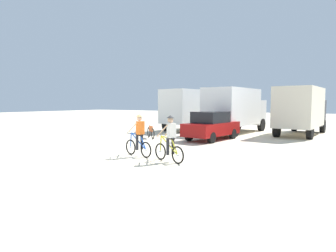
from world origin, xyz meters
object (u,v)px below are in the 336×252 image
at_px(box_truck_cream_rv, 301,109).
at_px(cyclist_cowboy_hat, 170,140).
at_px(box_truck_white_box, 193,108).
at_px(bicycle_spare, 151,132).
at_px(box_truck_avon_van, 236,108).
at_px(sedan_parked, 211,126).
at_px(cyclist_orange_shirt, 139,137).

bearing_deg(box_truck_cream_rv, cyclist_cowboy_hat, -102.98).
height_order(box_truck_white_box, box_truck_cream_rv, same).
bearing_deg(cyclist_cowboy_hat, bicycle_spare, 130.78).
xyz_separation_m(box_truck_avon_van, sedan_parked, (0.13, -4.85, -0.99)).
relative_size(cyclist_cowboy_hat, bicycle_spare, 1.34).
xyz_separation_m(sedan_parked, bicycle_spare, (-3.72, -1.22, -0.48)).
xyz_separation_m(cyclist_orange_shirt, cyclist_cowboy_hat, (1.75, -0.31, 0.00)).
height_order(box_truck_avon_van, bicycle_spare, box_truck_avon_van).
bearing_deg(sedan_parked, cyclist_orange_shirt, -93.62).
height_order(cyclist_orange_shirt, bicycle_spare, cyclist_orange_shirt).
bearing_deg(cyclist_cowboy_hat, box_truck_cream_rv, 77.02).
distance_m(box_truck_white_box, cyclist_orange_shirt, 12.69).
bearing_deg(box_truck_white_box, cyclist_cowboy_hat, -66.95).
bearing_deg(sedan_parked, cyclist_cowboy_hat, -79.41).
relative_size(box_truck_white_box, cyclist_cowboy_hat, 3.84).
distance_m(box_truck_white_box, bicycle_spare, 6.78).
xyz_separation_m(sedan_parked, cyclist_cowboy_hat, (1.32, -7.06, -0.04)).
xyz_separation_m(box_truck_cream_rv, cyclist_cowboy_hat, (-2.99, -12.95, -1.03)).
height_order(box_truck_avon_van, sedan_parked, box_truck_avon_van).
bearing_deg(sedan_parked, box_truck_cream_rv, 53.84).
relative_size(box_truck_white_box, box_truck_avon_van, 1.01).
xyz_separation_m(box_truck_white_box, cyclist_orange_shirt, (3.55, -12.14, -1.03)).
relative_size(sedan_parked, bicycle_spare, 3.25).
distance_m(box_truck_cream_rv, cyclist_cowboy_hat, 13.33).
height_order(box_truck_avon_van, cyclist_cowboy_hat, box_truck_avon_van).
distance_m(box_truck_white_box, cyclist_cowboy_hat, 13.57).
relative_size(box_truck_white_box, sedan_parked, 1.59).
distance_m(sedan_parked, bicycle_spare, 3.94).
bearing_deg(sedan_parked, box_truck_white_box, 126.41).
relative_size(box_truck_avon_van, sedan_parked, 1.58).
height_order(box_truck_cream_rv, sedan_parked, box_truck_cream_rv).
height_order(sedan_parked, bicycle_spare, sedan_parked).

